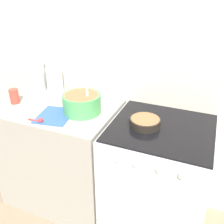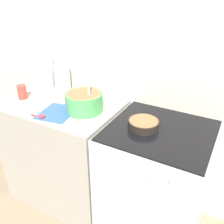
{
  "view_description": "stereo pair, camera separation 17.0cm",
  "coord_description": "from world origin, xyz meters",
  "px_view_note": "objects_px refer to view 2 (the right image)",
  "views": [
    {
      "loc": [
        0.59,
        -1.09,
        1.73
      ],
      "look_at": [
        0.01,
        0.3,
        0.95
      ],
      "focal_mm": 40.0,
      "sensor_mm": 36.0,
      "label": 1
    },
    {
      "loc": [
        0.74,
        -1.02,
        1.73
      ],
      "look_at": [
        0.01,
        0.3,
        0.95
      ],
      "focal_mm": 40.0,
      "sensor_mm": 36.0,
      "label": 2
    }
  ],
  "objects_px": {
    "stove": "(155,183)",
    "mixing_bowl": "(84,101)",
    "baking_pan": "(144,124)",
    "storage_jar_middle": "(62,79)",
    "tin_can": "(22,92)",
    "storage_jar_left": "(45,74)"
  },
  "relations": [
    {
      "from": "storage_jar_middle",
      "to": "tin_can",
      "type": "height_order",
      "value": "storage_jar_middle"
    },
    {
      "from": "storage_jar_left",
      "to": "storage_jar_middle",
      "type": "distance_m",
      "value": 0.19
    },
    {
      "from": "mixing_bowl",
      "to": "baking_pan",
      "type": "bearing_deg",
      "value": -2.31
    },
    {
      "from": "stove",
      "to": "tin_can",
      "type": "distance_m",
      "value": 1.24
    },
    {
      "from": "mixing_bowl",
      "to": "tin_can",
      "type": "bearing_deg",
      "value": -173.34
    },
    {
      "from": "stove",
      "to": "baking_pan",
      "type": "xyz_separation_m",
      "value": [
        -0.11,
        -0.03,
        0.48
      ]
    },
    {
      "from": "baking_pan",
      "to": "storage_jar_left",
      "type": "distance_m",
      "value": 1.07
    },
    {
      "from": "stove",
      "to": "mixing_bowl",
      "type": "bearing_deg",
      "value": -178.87
    },
    {
      "from": "stove",
      "to": "storage_jar_middle",
      "type": "relative_size",
      "value": 3.75
    },
    {
      "from": "storage_jar_middle",
      "to": "storage_jar_left",
      "type": "bearing_deg",
      "value": -180.0
    },
    {
      "from": "mixing_bowl",
      "to": "stove",
      "type": "bearing_deg",
      "value": 1.13
    },
    {
      "from": "baking_pan",
      "to": "tin_can",
      "type": "distance_m",
      "value": 1.03
    },
    {
      "from": "stove",
      "to": "storage_jar_middle",
      "type": "height_order",
      "value": "storage_jar_middle"
    },
    {
      "from": "storage_jar_middle",
      "to": "mixing_bowl",
      "type": "bearing_deg",
      "value": -31.25
    },
    {
      "from": "storage_jar_middle",
      "to": "tin_can",
      "type": "distance_m",
      "value": 0.35
    },
    {
      "from": "stove",
      "to": "mixing_bowl",
      "type": "height_order",
      "value": "mixing_bowl"
    },
    {
      "from": "stove",
      "to": "tin_can",
      "type": "bearing_deg",
      "value": -176.16
    },
    {
      "from": "tin_can",
      "to": "storage_jar_left",
      "type": "bearing_deg",
      "value": 92.72
    },
    {
      "from": "stove",
      "to": "mixing_bowl",
      "type": "relative_size",
      "value": 2.98
    },
    {
      "from": "mixing_bowl",
      "to": "storage_jar_middle",
      "type": "relative_size",
      "value": 1.26
    },
    {
      "from": "mixing_bowl",
      "to": "storage_jar_left",
      "type": "distance_m",
      "value": 0.61
    },
    {
      "from": "baking_pan",
      "to": "tin_can",
      "type": "bearing_deg",
      "value": -177.45
    }
  ]
}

